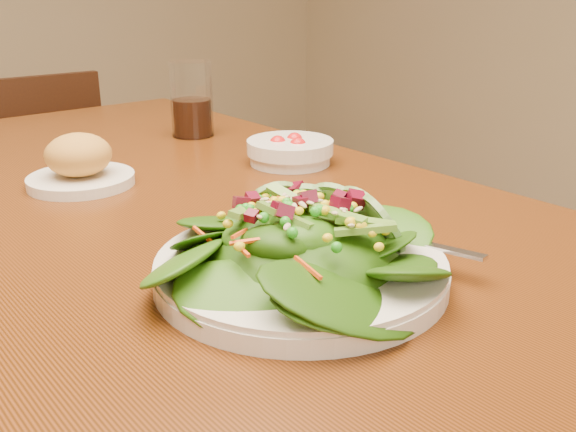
# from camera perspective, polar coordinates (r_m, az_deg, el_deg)

# --- Properties ---
(dining_table) EXTENTS (0.90, 1.40, 0.75)m
(dining_table) POSITION_cam_1_polar(r_m,az_deg,el_deg) (0.93, -13.73, -5.02)
(dining_table) COLOR #5E2B0F
(dining_table) RESTS_ON ground_plane
(chair_far) EXTENTS (0.38, 0.39, 0.80)m
(chair_far) POSITION_cam_1_polar(r_m,az_deg,el_deg) (1.98, -21.54, 0.89)
(chair_far) COLOR black
(chair_far) RESTS_ON ground_plane
(salad_plate) EXTENTS (0.30, 0.29, 0.09)m
(salad_plate) POSITION_cam_1_polar(r_m,az_deg,el_deg) (0.65, 1.83, -2.91)
(salad_plate) COLOR white
(salad_plate) RESTS_ON dining_table
(bread_plate) EXTENTS (0.15, 0.15, 0.08)m
(bread_plate) POSITION_cam_1_polar(r_m,az_deg,el_deg) (0.99, -18.04, 4.38)
(bread_plate) COLOR white
(bread_plate) RESTS_ON dining_table
(tomato_bowl) EXTENTS (0.14, 0.14, 0.05)m
(tomato_bowl) POSITION_cam_1_polar(r_m,az_deg,el_deg) (1.06, 0.19, 5.80)
(tomato_bowl) COLOR white
(tomato_bowl) RESTS_ON dining_table
(drinking_glass) EXTENTS (0.08, 0.08, 0.14)m
(drinking_glass) POSITION_cam_1_polar(r_m,az_deg,el_deg) (1.26, -8.55, 9.77)
(drinking_glass) COLOR silver
(drinking_glass) RESTS_ON dining_table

